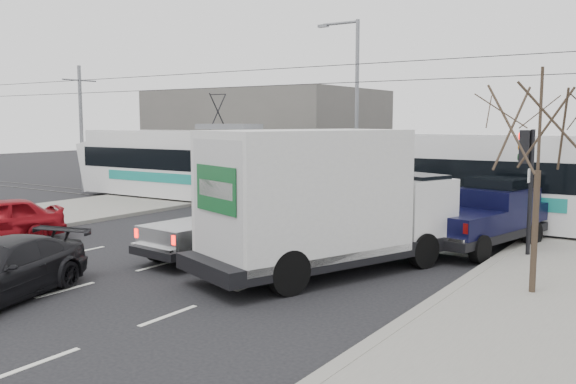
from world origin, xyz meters
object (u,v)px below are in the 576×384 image
Objects in this scene: traffic_signal at (527,165)px; street_lamp_far at (354,98)px; bare_tree at (540,130)px; silver_pickup at (227,223)px; tram at (300,170)px; green_car at (235,230)px; box_truck at (325,203)px; navy_pickup at (487,215)px.

street_lamp_far reaches higher than traffic_signal.
traffic_signal is (-1.13, 4.00, -1.05)m from bare_tree.
street_lamp_far is 1.69× the size of silver_pickup.
tram is (-10.34, 4.05, -0.89)m from traffic_signal.
box_truck is at bearing 3.66° from green_car.
street_lamp_far is 13.39m from navy_pickup.
tram is at bearing -86.69° from street_lamp_far.
box_truck is (6.72, -14.12, -3.26)m from street_lamp_far.
silver_pickup is 8.07m from navy_pickup.
street_lamp_far is 14.73m from silver_pickup.
street_lamp_far is at bearing 149.53° from navy_pickup.
bare_tree reaches higher than navy_pickup.
box_truck is (-5.06, -0.62, -1.94)m from bare_tree.
silver_pickup is (3.12, -13.78, -4.18)m from street_lamp_far.
tram is (-11.47, 8.05, -1.94)m from bare_tree.
traffic_signal is 0.66× the size of navy_pickup.
navy_pickup is (-2.42, 4.83, -2.72)m from bare_tree.
street_lamp_far is at bearing 92.48° from tram.
bare_tree is 9.11m from green_car.
silver_pickup is at bearing -97.36° from green_car.
navy_pickup is (-1.29, 0.83, -1.66)m from traffic_signal.
box_truck is 1.56× the size of green_car.
traffic_signal is at bearing 41.82° from green_car.
traffic_signal is 0.68× the size of silver_pickup.
bare_tree is 0.98× the size of green_car.
traffic_signal reaches higher than navy_pickup.
street_lamp_far is at bearing 135.71° from box_truck.
navy_pickup is (9.36, -8.67, -4.04)m from street_lamp_far.
traffic_signal is at bearing 105.76° from bare_tree.
street_lamp_far is at bearing 131.12° from bare_tree.
green_car is (-8.57, -0.02, -3.09)m from bare_tree.
tram is 8.65m from green_car.
green_car is at bearing -151.64° from traffic_signal.
green_car is at bearing -169.55° from box_truck.
tram is 4.81× the size of silver_pickup.
bare_tree is 4.28m from traffic_signal.
silver_pickup is at bearing -77.25° from street_lamp_far.
navy_pickup is (9.05, -3.22, -0.78)m from tram.
street_lamp_far is (-10.66, 9.50, 2.37)m from traffic_signal.
tram reaches higher than bare_tree.
bare_tree is at bearing -74.24° from traffic_signal.
tram is at bearing 158.61° from traffic_signal.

